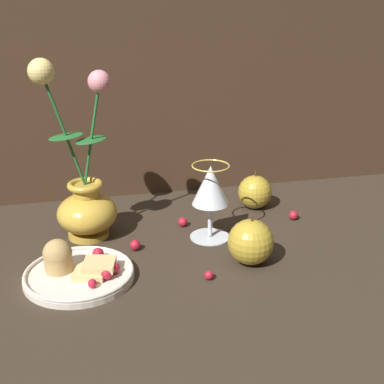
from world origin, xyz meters
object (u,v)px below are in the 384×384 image
at_px(plate_with_pastries, 76,270).
at_px(apple_near_glass, 251,242).
at_px(vase, 85,195).
at_px(wine_glass, 210,189).
at_px(apple_beside_vase, 255,192).

bearing_deg(plate_with_pastries, apple_near_glass, -2.65).
xyz_separation_m(vase, wine_glass, (0.23, -0.06, 0.02)).
distance_m(plate_with_pastries, apple_beside_vase, 0.44).
bearing_deg(plate_with_pastries, wine_glass, 21.17).
distance_m(plate_with_pastries, apple_near_glass, 0.29).
xyz_separation_m(apple_beside_vase, apple_near_glass, (-0.09, -0.23, 0.00)).
xyz_separation_m(vase, apple_near_glass, (0.27, -0.17, -0.04)).
height_order(plate_with_pastries, wine_glass, wine_glass).
bearing_deg(wine_glass, vase, 165.59).
distance_m(plate_with_pastries, wine_glass, 0.28).
distance_m(vase, plate_with_pastries, 0.17).
bearing_deg(apple_near_glass, wine_glass, 111.06).
height_order(vase, wine_glass, vase).
xyz_separation_m(wine_glass, apple_beside_vase, (0.13, 0.12, -0.06)).
relative_size(vase, plate_with_pastries, 1.86).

